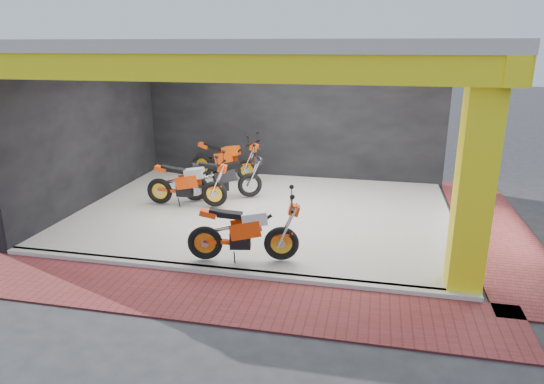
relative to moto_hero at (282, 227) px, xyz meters
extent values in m
plane|color=#2D2D30|center=(-0.88, 0.50, -0.71)|extent=(80.00, 80.00, 0.00)
cube|color=white|center=(-0.88, 2.50, -0.66)|extent=(8.00, 6.00, 0.10)
cube|color=beige|center=(-0.88, 2.50, 2.89)|extent=(8.40, 6.40, 0.20)
cube|color=black|center=(-0.88, 5.60, 1.04)|extent=(8.20, 0.20, 3.50)
cube|color=black|center=(-4.98, 2.50, 1.04)|extent=(0.20, 6.20, 3.50)
cube|color=yellow|center=(2.87, -0.25, 1.04)|extent=(0.50, 0.50, 3.50)
cube|color=yellow|center=(-0.88, -0.50, 2.59)|extent=(8.40, 0.30, 0.40)
cube|color=yellow|center=(3.12, 2.50, 2.59)|extent=(0.30, 6.40, 0.40)
cube|color=white|center=(-0.88, -0.52, -0.66)|extent=(8.00, 0.20, 0.10)
cube|color=maroon|center=(-0.88, -1.30, -0.69)|extent=(9.00, 1.40, 0.03)
cube|color=maroon|center=(3.92, 2.50, -0.69)|extent=(1.40, 7.00, 0.03)
camera|label=1|loc=(1.45, -7.40, 2.92)|focal=32.00mm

